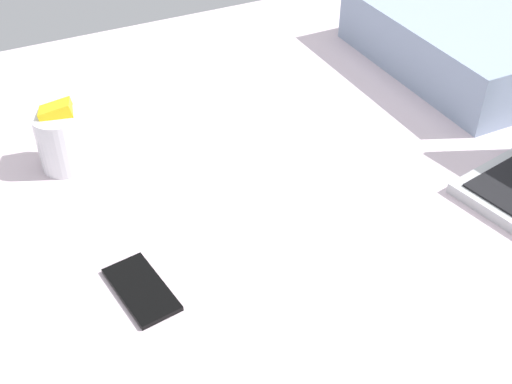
# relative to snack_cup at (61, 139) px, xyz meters

# --- Properties ---
(bed_mattress) EXTENTS (1.80, 1.40, 0.18)m
(bed_mattress) POSITION_rel_snack_cup_xyz_m (0.36, 0.46, -0.15)
(bed_mattress) COLOR silver
(bed_mattress) RESTS_ON ground
(snack_cup) EXTENTS (0.10, 0.09, 0.13)m
(snack_cup) POSITION_rel_snack_cup_xyz_m (0.00, 0.00, 0.00)
(snack_cup) COLOR silver
(snack_cup) RESTS_ON bed_mattress
(cell_phone) EXTENTS (0.15, 0.09, 0.01)m
(cell_phone) POSITION_rel_snack_cup_xyz_m (0.37, 0.02, -0.06)
(cell_phone) COLOR black
(cell_phone) RESTS_ON bed_mattress
(pillow) EXTENTS (0.52, 0.36, 0.13)m
(pillow) POSITION_rel_snack_cup_xyz_m (0.01, 0.94, 0.01)
(pillow) COLOR #8C9EB7
(pillow) RESTS_ON bed_mattress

